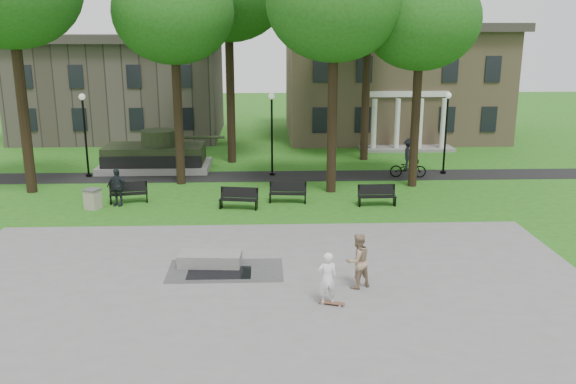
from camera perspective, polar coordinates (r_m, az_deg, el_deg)
name	(u,v)px	position (r m, az deg, el deg)	size (l,w,h in m)	color
ground	(263,249)	(23.46, -2.31, -5.36)	(120.00, 120.00, 0.00)	#295614
plaza	(263,306)	(18.85, -2.31, -10.61)	(22.00, 16.00, 0.02)	gray
footpath	(264,176)	(34.97, -2.30, 1.48)	(44.00, 2.60, 0.01)	black
building_right	(391,80)	(49.17, 9.58, 10.31)	(17.00, 12.00, 8.60)	#9E8460
building_left	(122,90)	(49.97, -15.23, 9.21)	(15.00, 10.00, 7.20)	#4C443D
tree_1	(173,13)	(32.84, -10.67, 16.12)	(6.20, 6.20, 11.63)	black
tree_2	(334,4)	(30.72, 4.35, 17.10)	(6.60, 6.60, 12.16)	black
tree_3	(421,20)	(32.49, 12.33, 15.42)	(6.00, 6.00, 11.19)	black
tree_5	(369,4)	(39.07, 7.56, 17.06)	(6.40, 6.40, 12.44)	black
lamp_left	(85,128)	(36.16, -18.49, 5.67)	(0.36, 0.36, 4.73)	black
lamp_mid	(272,127)	(34.73, -1.52, 6.08)	(0.36, 0.36, 4.73)	black
lamp_right	(446,126)	(36.25, 14.58, 5.98)	(0.36, 0.36, 4.73)	black
tank_monument	(155,156)	(37.32, -12.30, 3.34)	(7.45, 3.40, 2.40)	gray
puddle	(219,273)	(21.33, -6.45, -7.52)	(2.20, 1.20, 0.00)	black
concrete_block	(210,259)	(21.99, -7.30, -6.22)	(2.20, 1.00, 0.45)	gray
skateboard	(332,303)	(18.94, 4.12, -10.37)	(0.78, 0.20, 0.07)	brown
skateboarder	(327,278)	(18.66, 3.70, -8.06)	(0.61, 0.40, 1.66)	white
friend_watching	(358,261)	(19.87, 6.53, -6.41)	(0.89, 0.69, 1.84)	tan
pedestrian_walker	(117,187)	(30.06, -15.70, 0.44)	(1.06, 0.44, 1.81)	#1F242A
cyclist	(408,162)	(35.20, 11.20, 2.80)	(2.10, 1.21, 2.23)	black
park_bench_0	(129,192)	(30.55, -14.66, 0.01)	(1.85, 0.86, 1.00)	black
park_bench_1	(239,198)	(28.64, -4.64, -0.53)	(1.85, 0.83, 1.00)	black
park_bench_2	(288,192)	(29.59, -0.03, 0.03)	(1.84, 0.70, 1.00)	black
park_bench_3	(377,195)	(29.38, 8.30, -0.24)	(1.81, 0.55, 1.00)	black
trash_bin	(93,199)	(29.92, -17.82, -0.61)	(0.86, 0.86, 0.96)	#A19A84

